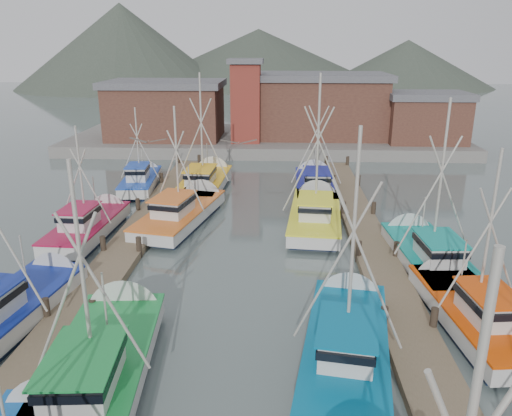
{
  "coord_description": "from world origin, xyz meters",
  "views": [
    {
      "loc": [
        1.69,
        -20.01,
        11.31
      ],
      "look_at": [
        0.4,
        6.17,
        2.6
      ],
      "focal_mm": 35.0,
      "sensor_mm": 36.0,
      "label": 1
    }
  ],
  "objects_px": {
    "boat_4": "(101,364)",
    "boat_8": "(184,212)",
    "lookout_tower": "(246,100)",
    "boat_12": "(205,182)"
  },
  "relations": [
    {
      "from": "lookout_tower",
      "to": "boat_8",
      "type": "distance_m",
      "value": 22.74
    },
    {
      "from": "boat_4",
      "to": "boat_12",
      "type": "relative_size",
      "value": 1.03
    },
    {
      "from": "boat_12",
      "to": "boat_8",
      "type": "bearing_deg",
      "value": -89.79
    },
    {
      "from": "boat_12",
      "to": "lookout_tower",
      "type": "bearing_deg",
      "value": 83.92
    },
    {
      "from": "boat_4",
      "to": "boat_8",
      "type": "height_order",
      "value": "boat_4"
    },
    {
      "from": "lookout_tower",
      "to": "boat_4",
      "type": "relative_size",
      "value": 0.81
    },
    {
      "from": "lookout_tower",
      "to": "boat_12",
      "type": "bearing_deg",
      "value": -98.83
    },
    {
      "from": "boat_4",
      "to": "boat_8",
      "type": "distance_m",
      "value": 16.48
    },
    {
      "from": "boat_4",
      "to": "boat_8",
      "type": "bearing_deg",
      "value": 85.97
    },
    {
      "from": "lookout_tower",
      "to": "boat_8",
      "type": "relative_size",
      "value": 0.83
    }
  ]
}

